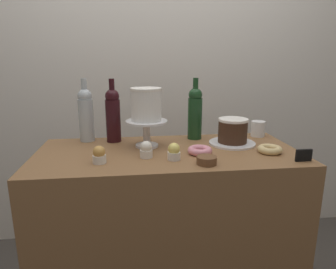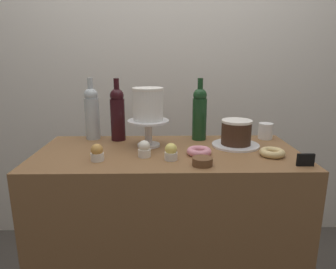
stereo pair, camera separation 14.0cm
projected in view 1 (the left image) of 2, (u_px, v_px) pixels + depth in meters
back_wall at (154, 66)px, 2.16m from camera, size 6.00×0.05×2.60m
display_counter at (168, 238)px, 1.54m from camera, size 1.23×0.57×0.93m
cake_stand_pedestal at (147, 129)px, 1.47m from camera, size 0.20×0.20×0.13m
white_layer_cake at (146, 104)px, 1.44m from camera, size 0.15×0.15×0.16m
silver_serving_platter at (232, 143)px, 1.53m from camera, size 0.23×0.23×0.01m
chocolate_round_cake at (233, 130)px, 1.52m from camera, size 0.15×0.15×0.12m
wine_bottle_green at (195, 112)px, 1.61m from camera, size 0.08×0.08×0.33m
wine_bottle_dark_red at (113, 114)px, 1.55m from camera, size 0.08×0.08×0.33m
wine_bottle_clear at (86, 114)px, 1.56m from camera, size 0.08×0.08×0.33m
cupcake_caramel at (99, 155)px, 1.25m from camera, size 0.06×0.06×0.07m
cupcake_lemon at (174, 152)px, 1.29m from camera, size 0.06×0.06×0.07m
cupcake_vanilla at (146, 150)px, 1.32m from camera, size 0.06×0.06×0.07m
donut_glazed at (270, 149)px, 1.39m from camera, size 0.11×0.11×0.03m
donut_pink at (200, 150)px, 1.38m from camera, size 0.11×0.11×0.03m
cookie_stack at (207, 160)px, 1.24m from camera, size 0.08×0.08×0.03m
price_sign_chalkboard at (304, 155)px, 1.28m from camera, size 0.07×0.01×0.05m
coffee_cup_ceramic at (258, 129)px, 1.68m from camera, size 0.08×0.08×0.09m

